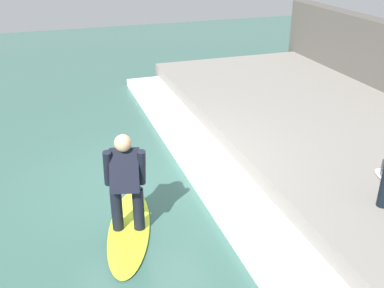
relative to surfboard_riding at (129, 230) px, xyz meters
name	(u,v)px	position (x,y,z in m)	size (l,w,h in m)	color
ground_plane	(145,189)	(0.48, 1.07, -0.03)	(28.00, 28.00, 0.00)	#386056
concrete_ledge	(345,144)	(4.34, 1.07, 0.21)	(4.40, 11.51, 0.47)	gray
wave_foam_crest	(214,172)	(1.70, 1.07, 0.07)	(0.89, 10.93, 0.19)	white
surfboard_riding	(129,230)	(0.00, 0.00, 0.00)	(1.12, 2.15, 0.06)	#BFE02D
surfer_riding	(125,179)	(0.00, 0.00, 0.83)	(0.54, 0.53, 1.45)	black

